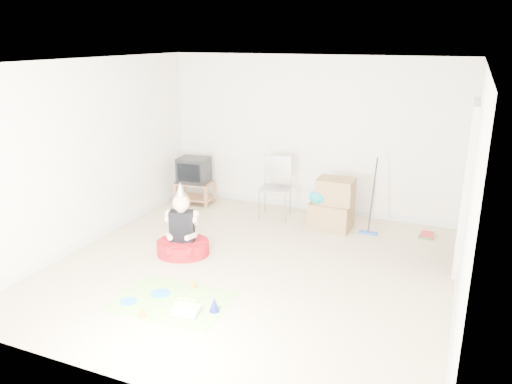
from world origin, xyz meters
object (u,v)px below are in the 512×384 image
at_px(crt_tv, 194,170).
at_px(seated_woman, 183,239).
at_px(folding_chair, 275,188).
at_px(cardboard_boxes, 332,205).
at_px(tv_stand, 195,191).
at_px(birthday_cake, 186,311).

distance_m(crt_tv, seated_woman, 2.20).
height_order(folding_chair, cardboard_boxes, folding_chair).
height_order(tv_stand, birthday_cake, tv_stand).
bearing_deg(crt_tv, tv_stand, -157.97).
xyz_separation_m(folding_chair, cardboard_boxes, (0.98, -0.08, -0.12)).
xyz_separation_m(tv_stand, crt_tv, (0.00, 0.00, 0.38)).
height_order(tv_stand, crt_tv, crt_tv).
bearing_deg(birthday_cake, seated_woman, 122.15).
height_order(crt_tv, cardboard_boxes, crt_tv).
distance_m(tv_stand, cardboard_boxes, 2.56).
xyz_separation_m(tv_stand, seated_woman, (0.93, -1.96, -0.02)).
bearing_deg(seated_woman, birthday_cake, -57.85).
xyz_separation_m(tv_stand, birthday_cake, (1.77, -3.29, -0.21)).
height_order(tv_stand, seated_woman, seated_woman).
bearing_deg(folding_chair, cardboard_boxes, -4.49).
relative_size(tv_stand, seated_woman, 0.66).
bearing_deg(seated_woman, folding_chair, 70.88).
xyz_separation_m(seated_woman, birthday_cake, (0.84, -1.33, -0.19)).
xyz_separation_m(folding_chair, seated_woman, (-0.64, -1.85, -0.28)).
distance_m(crt_tv, folding_chair, 1.58).
relative_size(folding_chair, cardboard_boxes, 1.31).
relative_size(folding_chair, seated_woman, 1.01).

